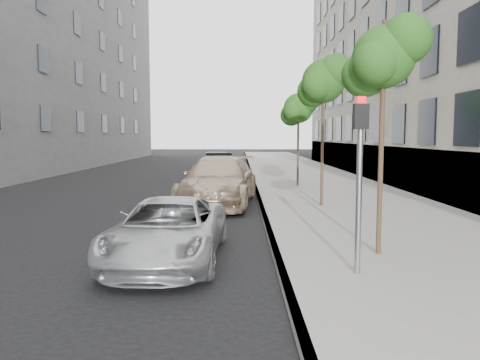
{
  "coord_description": "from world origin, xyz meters",
  "views": [
    {
      "loc": [
        0.42,
        -7.67,
        2.49
      ],
      "look_at": [
        0.43,
        2.74,
        1.5
      ],
      "focal_mm": 35.0,
      "sensor_mm": 36.0,
      "label": 1
    }
  ],
  "objects_px": {
    "tree_far": "(299,108)",
    "sedan_blue": "(229,171)",
    "sedan_rear": "(219,161)",
    "minivan": "(168,231)",
    "suv": "(219,181)",
    "signal_pole": "(360,164)",
    "sedan_black": "(219,165)",
    "tree_mid": "(324,81)",
    "tree_near": "(385,58)"
  },
  "relations": [
    {
      "from": "tree_mid",
      "to": "signal_pole",
      "type": "distance_m",
      "value": 8.2
    },
    {
      "from": "tree_near",
      "to": "suv",
      "type": "distance_m",
      "value": 8.91
    },
    {
      "from": "tree_far",
      "to": "signal_pole",
      "type": "distance_m",
      "value": 14.48
    },
    {
      "from": "tree_mid",
      "to": "minivan",
      "type": "relative_size",
      "value": 1.12
    },
    {
      "from": "sedan_blue",
      "to": "sedan_rear",
      "type": "xyz_separation_m",
      "value": [
        -0.97,
        10.5,
        -0.08
      ]
    },
    {
      "from": "tree_near",
      "to": "minivan",
      "type": "bearing_deg",
      "value": -179.06
    },
    {
      "from": "tree_mid",
      "to": "sedan_blue",
      "type": "xyz_separation_m",
      "value": [
        -3.33,
        7.3,
        -3.54
      ]
    },
    {
      "from": "tree_far",
      "to": "sedan_blue",
      "type": "height_order",
      "value": "tree_far"
    },
    {
      "from": "suv",
      "to": "sedan_rear",
      "type": "height_order",
      "value": "suv"
    },
    {
      "from": "tree_near",
      "to": "sedan_blue",
      "type": "bearing_deg",
      "value": 103.55
    },
    {
      "from": "tree_mid",
      "to": "sedan_black",
      "type": "height_order",
      "value": "tree_mid"
    },
    {
      "from": "tree_mid",
      "to": "suv",
      "type": "bearing_deg",
      "value": 163.42
    },
    {
      "from": "signal_pole",
      "to": "suv",
      "type": "distance_m",
      "value": 9.39
    },
    {
      "from": "tree_mid",
      "to": "suv",
      "type": "relative_size",
      "value": 0.85
    },
    {
      "from": "tree_near",
      "to": "tree_far",
      "type": "relative_size",
      "value": 1.03
    },
    {
      "from": "minivan",
      "to": "suv",
      "type": "bearing_deg",
      "value": 87.12
    },
    {
      "from": "signal_pole",
      "to": "tree_near",
      "type": "bearing_deg",
      "value": 60.1
    },
    {
      "from": "suv",
      "to": "sedan_rear",
      "type": "distance_m",
      "value": 16.76
    },
    {
      "from": "suv",
      "to": "sedan_black",
      "type": "bearing_deg",
      "value": 98.46
    },
    {
      "from": "tree_near",
      "to": "tree_mid",
      "type": "bearing_deg",
      "value": 90.0
    },
    {
      "from": "tree_far",
      "to": "suv",
      "type": "relative_size",
      "value": 0.76
    },
    {
      "from": "tree_mid",
      "to": "tree_far",
      "type": "distance_m",
      "value": 6.52
    },
    {
      "from": "signal_pole",
      "to": "sedan_blue",
      "type": "xyz_separation_m",
      "value": [
        -2.54,
        15.15,
        -1.28
      ]
    },
    {
      "from": "suv",
      "to": "sedan_blue",
      "type": "xyz_separation_m",
      "value": [
        0.22,
        6.25,
        -0.12
      ]
    },
    {
      "from": "minivan",
      "to": "sedan_rear",
      "type": "xyz_separation_m",
      "value": [
        -0.07,
        24.37,
        0.04
      ]
    },
    {
      "from": "signal_pole",
      "to": "sedan_blue",
      "type": "height_order",
      "value": "signal_pole"
    },
    {
      "from": "signal_pole",
      "to": "sedan_rear",
      "type": "height_order",
      "value": "signal_pole"
    },
    {
      "from": "sedan_blue",
      "to": "sedan_rear",
      "type": "bearing_deg",
      "value": 85.74
    },
    {
      "from": "tree_far",
      "to": "tree_near",
      "type": "bearing_deg",
      "value": -90.0
    },
    {
      "from": "tree_far",
      "to": "sedan_blue",
      "type": "relative_size",
      "value": 1.04
    },
    {
      "from": "signal_pole",
      "to": "sedan_blue",
      "type": "bearing_deg",
      "value": 99.97
    },
    {
      "from": "signal_pole",
      "to": "sedan_black",
      "type": "height_order",
      "value": "signal_pole"
    },
    {
      "from": "signal_pole",
      "to": "minivan",
      "type": "height_order",
      "value": "signal_pole"
    },
    {
      "from": "tree_mid",
      "to": "sedan_black",
      "type": "xyz_separation_m",
      "value": [
        -4.03,
        12.28,
        -3.55
      ]
    },
    {
      "from": "minivan",
      "to": "suv",
      "type": "height_order",
      "value": "suv"
    },
    {
      "from": "suv",
      "to": "sedan_black",
      "type": "relative_size",
      "value": 1.34
    },
    {
      "from": "tree_mid",
      "to": "signal_pole",
      "type": "bearing_deg",
      "value": -95.74
    },
    {
      "from": "sedan_black",
      "to": "sedan_rear",
      "type": "height_order",
      "value": "sedan_black"
    },
    {
      "from": "tree_far",
      "to": "sedan_rear",
      "type": "height_order",
      "value": "tree_far"
    },
    {
      "from": "tree_mid",
      "to": "sedan_blue",
      "type": "distance_m",
      "value": 8.77
    },
    {
      "from": "minivan",
      "to": "tree_mid",
      "type": "bearing_deg",
      "value": 59.45
    },
    {
      "from": "suv",
      "to": "sedan_blue",
      "type": "height_order",
      "value": "suv"
    },
    {
      "from": "tree_near",
      "to": "sedan_rear",
      "type": "distance_m",
      "value": 24.9
    },
    {
      "from": "minivan",
      "to": "sedan_black",
      "type": "height_order",
      "value": "sedan_black"
    },
    {
      "from": "tree_near",
      "to": "suv",
      "type": "relative_size",
      "value": 0.78
    },
    {
      "from": "suv",
      "to": "sedan_black",
      "type": "height_order",
      "value": "suv"
    },
    {
      "from": "signal_pole",
      "to": "tree_mid",
      "type": "bearing_deg",
      "value": 84.72
    },
    {
      "from": "tree_near",
      "to": "signal_pole",
      "type": "xyz_separation_m",
      "value": [
        -0.79,
        -1.35,
        -1.97
      ]
    },
    {
      "from": "tree_far",
      "to": "sedan_blue",
      "type": "distance_m",
      "value": 4.58
    },
    {
      "from": "minivan",
      "to": "sedan_rear",
      "type": "distance_m",
      "value": 24.37
    }
  ]
}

